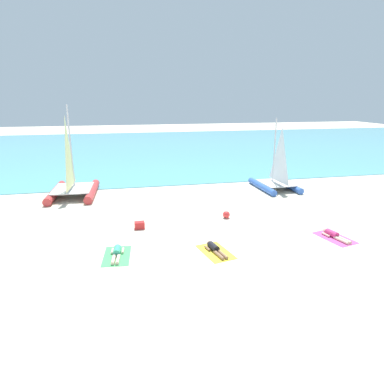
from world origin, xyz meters
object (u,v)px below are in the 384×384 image
(towel_right, at_px, (335,238))
(towel_left, at_px, (117,256))
(towel_middle, at_px, (216,252))
(sailboat_red, at_px, (73,183))
(sailboat_blue, at_px, (276,179))
(cooler_box, at_px, (140,225))
(sunbather_left, at_px, (117,252))
(beach_ball, at_px, (226,215))
(sunbather_middle, at_px, (215,249))
(sunbather_right, at_px, (334,235))

(towel_right, bearing_deg, towel_left, 178.60)
(towel_right, bearing_deg, towel_middle, -177.41)
(sailboat_red, height_order, sailboat_blue, sailboat_red)
(cooler_box, bearing_deg, towel_left, -111.46)
(sunbather_left, relative_size, towel_middle, 0.83)
(towel_left, bearing_deg, towel_middle, -7.07)
(towel_left, distance_m, beach_ball, 6.89)
(sailboat_red, distance_m, sunbather_left, 10.16)
(sunbather_middle, distance_m, sunbather_right, 5.97)
(sailboat_blue, relative_size, towel_left, 2.66)
(sunbather_right, bearing_deg, towel_right, -90.00)
(sailboat_red, bearing_deg, sailboat_blue, -1.75)
(sunbather_left, bearing_deg, sunbather_middle, -1.56)
(beach_ball, bearing_deg, sunbather_middle, -114.29)
(beach_ball, height_order, cooler_box, beach_ball)
(sailboat_red, relative_size, towel_middle, 3.17)
(sunbather_right, xyz_separation_m, beach_ball, (-4.18, 3.67, 0.07))
(sunbather_middle, height_order, towel_right, sunbather_middle)
(sailboat_blue, bearing_deg, sailboat_red, 173.37)
(sailboat_red, height_order, sunbather_middle, sailboat_red)
(towel_left, bearing_deg, sailboat_red, 106.07)
(towel_middle, bearing_deg, sunbather_middle, 101.87)
(sailboat_blue, xyz_separation_m, towel_middle, (-7.13, -9.14, -0.75))
(sailboat_blue, bearing_deg, cooler_box, -152.57)
(sunbather_middle, xyz_separation_m, sunbather_right, (5.96, 0.27, 0.00))
(sailboat_blue, bearing_deg, sunbather_middle, -130.12)
(towel_left, bearing_deg, sunbather_middle, -6.21)
(sailboat_red, distance_m, beach_ball, 10.81)
(sunbather_middle, distance_m, beach_ball, 4.32)
(sailboat_blue, relative_size, towel_right, 2.66)
(towel_right, relative_size, beach_ball, 4.82)
(sunbather_left, distance_m, sunbather_middle, 4.18)
(towel_middle, xyz_separation_m, cooler_box, (-3.02, 3.44, 0.17))
(sailboat_blue, bearing_deg, towel_left, -144.56)
(sailboat_red, height_order, beach_ball, sailboat_red)
(towel_left, height_order, towel_right, same)
(beach_ball, bearing_deg, sailboat_blue, 43.75)
(sunbather_middle, bearing_deg, sunbather_left, 161.00)
(sunbather_left, distance_m, towel_right, 10.13)
(sailboat_red, relative_size, beach_ball, 15.27)
(sunbather_right, height_order, beach_ball, beach_ball)
(towel_left, xyz_separation_m, sunbather_left, (0.01, 0.07, 0.13))
(towel_right, bearing_deg, cooler_box, 160.59)
(towel_right, bearing_deg, sunbather_middle, -178.04)
(sunbather_right, height_order, cooler_box, cooler_box)
(sailboat_blue, distance_m, sunbather_left, 14.19)
(sailboat_blue, xyz_separation_m, beach_ball, (-5.37, -5.14, -0.56))
(sailboat_red, relative_size, sunbather_right, 3.86)
(sunbather_left, xyz_separation_m, cooler_box, (1.14, 2.85, 0.05))
(beach_ball, bearing_deg, sunbather_right, -41.25)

